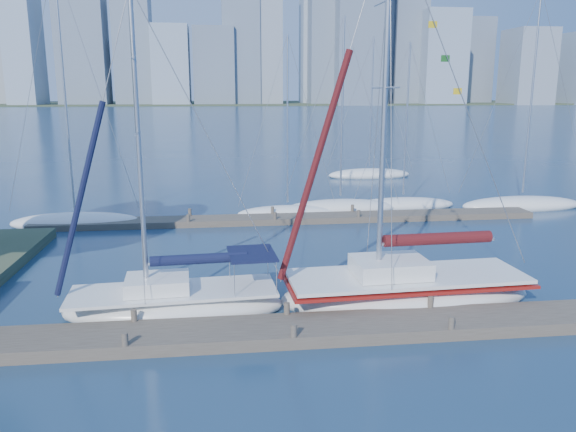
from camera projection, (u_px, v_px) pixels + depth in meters
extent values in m
plane|color=navy|center=(290.00, 336.00, 18.03)|extent=(700.00, 700.00, 0.00)
cube|color=#4D4438|center=(290.00, 331.00, 17.99)|extent=(26.00, 2.00, 0.40)
cube|color=#4D4438|center=(290.00, 219.00, 33.72)|extent=(30.00, 1.80, 0.36)
cube|color=#38472D|center=(223.00, 104.00, 328.00)|extent=(800.00, 100.00, 1.50)
ellipsoid|color=white|center=(175.00, 308.00, 19.78)|extent=(7.85, 3.01, 1.35)
cube|color=white|center=(174.00, 291.00, 19.64)|extent=(7.27, 2.77, 0.11)
cube|color=white|center=(157.00, 284.00, 19.48)|extent=(2.26, 1.78, 0.50)
cylinder|color=silver|center=(139.00, 148.00, 18.38)|extent=(0.16, 0.16, 9.99)
cylinder|color=silver|center=(199.00, 261.00, 19.58)|extent=(3.65, 0.32, 0.09)
cylinder|color=black|center=(199.00, 259.00, 19.56)|extent=(3.37, 0.57, 0.36)
cube|color=black|center=(252.00, 254.00, 19.87)|extent=(1.76, 2.24, 0.07)
ellipsoid|color=white|center=(406.00, 296.00, 20.83)|extent=(9.54, 3.51, 1.65)
cube|color=white|center=(407.00, 276.00, 20.66)|extent=(8.84, 3.23, 0.13)
cube|color=white|center=(390.00, 267.00, 20.47)|extent=(2.73, 2.12, 0.61)
cylinder|color=silver|center=(384.00, 106.00, 19.13)|extent=(0.20, 0.20, 12.21)
cylinder|color=silver|center=(438.00, 242.00, 20.56)|extent=(4.46, 0.31, 0.11)
cylinder|color=#4B1014|center=(438.00, 239.00, 20.54)|extent=(4.12, 0.63, 0.44)
cube|color=maroon|center=(406.00, 281.00, 20.70)|extent=(9.04, 3.36, 0.11)
ellipsoid|color=white|center=(76.00, 222.00, 32.75)|extent=(7.48, 2.60, 1.13)
cylinder|color=silver|center=(64.00, 88.00, 31.08)|extent=(0.12, 0.12, 13.61)
ellipsoid|color=white|center=(288.00, 213.00, 35.39)|extent=(6.54, 2.96, 0.94)
cylinder|color=silver|center=(288.00, 121.00, 34.13)|extent=(0.10, 0.10, 10.08)
ellipsoid|color=white|center=(340.00, 208.00, 36.54)|extent=(7.63, 4.22, 1.18)
cylinder|color=silver|center=(342.00, 109.00, 35.14)|extent=(0.13, 0.13, 11.06)
ellipsoid|color=white|center=(403.00, 205.00, 37.71)|extent=(7.32, 3.21, 1.02)
cylinder|color=silver|center=(407.00, 120.00, 36.48)|extent=(0.11, 0.11, 9.78)
ellipsoid|color=white|center=(522.00, 205.00, 37.51)|extent=(8.62, 4.40, 1.21)
cylinder|color=silver|center=(532.00, 94.00, 35.92)|extent=(0.13, 0.13, 12.74)
ellipsoid|color=white|center=(369.00, 175.00, 50.98)|extent=(7.89, 4.22, 1.18)
cylinder|color=silver|center=(371.00, 103.00, 49.57)|extent=(0.13, 0.13, 11.15)
cube|color=#7E95A3|center=(24.00, 49.00, 275.78)|extent=(13.71, 23.42, 54.87)
cube|color=slate|center=(82.00, 48.00, 282.13)|extent=(23.60, 17.63, 57.02)
cube|color=#858FA0|center=(135.00, 74.00, 308.62)|extent=(14.11, 17.61, 32.77)
cube|color=#7E95A3|center=(171.00, 66.00, 286.63)|extent=(18.53, 19.81, 39.85)
cube|color=slate|center=(214.00, 67.00, 290.91)|extent=(20.88, 16.86, 39.46)
cube|color=#858FA0|center=(262.00, 36.00, 293.12)|extent=(19.90, 14.99, 71.29)
cube|color=#7E95A3|center=(315.00, 24.00, 309.74)|extent=(15.74, 17.46, 86.42)
cube|color=slate|center=(360.00, 33.00, 288.16)|extent=(25.74, 18.95, 72.44)
cube|color=#858FA0|center=(389.00, 53.00, 308.07)|extent=(15.70, 17.11, 55.79)
cube|color=#7E95A3|center=(442.00, 58.00, 297.06)|extent=(22.77, 18.80, 48.69)
cube|color=slate|center=(473.00, 61.00, 329.69)|extent=(17.91, 17.52, 48.61)
cube|color=#858FA0|center=(527.00, 67.00, 303.03)|extent=(21.34, 23.94, 39.77)
cube|color=slate|center=(240.00, 5.00, 289.04)|extent=(19.25, 18.00, 101.05)
cube|color=slate|center=(326.00, 5.00, 294.05)|extent=(17.72, 18.00, 103.28)
cube|color=slate|center=(408.00, 32.00, 302.25)|extent=(17.51, 18.00, 76.42)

